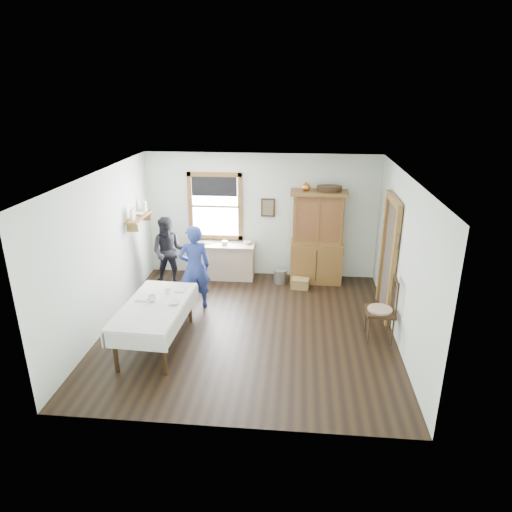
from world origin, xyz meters
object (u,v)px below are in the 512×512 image
at_px(figure_dark, 169,254).
at_px(dining_table, 156,325).
at_px(spindle_chair, 381,309).
at_px(work_counter, 224,261).
at_px(wicker_basket, 300,283).
at_px(china_hutch, 317,238).
at_px(pail, 280,276).
at_px(woman_blue, 195,270).

bearing_deg(figure_dark, dining_table, -82.27).
bearing_deg(spindle_chair, work_counter, 143.50).
relative_size(wicker_basket, figure_dark, 0.26).
relative_size(china_hutch, dining_table, 1.08).
relative_size(china_hutch, pail, 6.80).
relative_size(china_hutch, spindle_chair, 1.79).
bearing_deg(china_hutch, figure_dark, -171.08).
xyz_separation_m(dining_table, figure_dark, (-0.43, 2.39, 0.32)).
bearing_deg(wicker_basket, woman_blue, -152.09).
bearing_deg(woman_blue, figure_dark, -74.93).
bearing_deg(woman_blue, china_hutch, -170.91).
distance_m(work_counter, dining_table, 2.96).
xyz_separation_m(pail, wicker_basket, (0.43, -0.26, -0.04)).
bearing_deg(woman_blue, pail, -163.15).
bearing_deg(figure_dark, china_hutch, 6.36).
height_order(pail, figure_dark, figure_dark).
relative_size(china_hutch, figure_dark, 1.44).
height_order(pail, woman_blue, woman_blue).
relative_size(woman_blue, figure_dark, 1.10).
bearing_deg(wicker_basket, china_hutch, 51.75).
bearing_deg(pail, figure_dark, -172.06).
bearing_deg(woman_blue, spindle_chair, 142.09).
bearing_deg(spindle_chair, wicker_basket, 125.94).
relative_size(work_counter, pail, 4.66).
bearing_deg(dining_table, spindle_chair, 8.45).
distance_m(china_hutch, dining_table, 3.97).
height_order(china_hutch, figure_dark, china_hutch).
distance_m(work_counter, pail, 1.29).
xyz_separation_m(work_counter, spindle_chair, (3.01, -2.35, 0.17)).
relative_size(spindle_chair, woman_blue, 0.73).
distance_m(china_hutch, woman_blue, 2.75).
relative_size(pail, figure_dark, 0.21).
height_order(spindle_chair, woman_blue, woman_blue).
xyz_separation_m(spindle_chair, woman_blue, (-3.31, 0.86, 0.20)).
distance_m(pail, wicker_basket, 0.51).
xyz_separation_m(wicker_basket, woman_blue, (-1.99, -1.05, 0.65)).
height_order(wicker_basket, woman_blue, woman_blue).
bearing_deg(spindle_chair, figure_dark, 157.09).
bearing_deg(spindle_chair, dining_table, -170.11).
relative_size(spindle_chair, wicker_basket, 3.05).
bearing_deg(dining_table, pail, 55.02).
bearing_deg(spindle_chair, china_hutch, 114.53).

